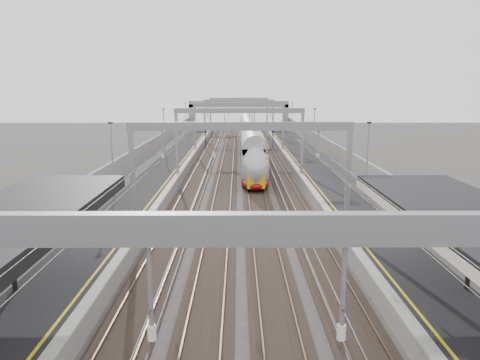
{
  "coord_description": "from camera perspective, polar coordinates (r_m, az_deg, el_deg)",
  "views": [
    {
      "loc": [
        -0.13,
        -4.79,
        9.43
      ],
      "look_at": [
        0.0,
        28.26,
        3.0
      ],
      "focal_mm": 35.0,
      "sensor_mm": 36.0,
      "label": 1
    }
  ],
  "objects": [
    {
      "name": "platform_left",
      "position": [
        51.2,
        -9.07,
        0.82
      ],
      "size": [
        4.0,
        120.0,
        1.0
      ],
      "primitive_type": "cube",
      "color": "black",
      "rests_on": "ground"
    },
    {
      "name": "signal_red_far",
      "position": [
        74.3,
        4.06,
        5.56
      ],
      "size": [
        0.32,
        0.32,
        3.48
      ],
      "color": "black",
      "rests_on": "ground"
    },
    {
      "name": "train",
      "position": [
        64.02,
        1.24,
        4.36
      ],
      "size": [
        2.6,
        47.36,
        4.11
      ],
      "color": "maroon",
      "rests_on": "ground"
    },
    {
      "name": "signal_green",
      "position": [
        73.44,
        -4.21,
        5.49
      ],
      "size": [
        0.32,
        0.32,
        3.48
      ],
      "color": "black",
      "rests_on": "ground"
    },
    {
      "name": "signal_red_near",
      "position": [
        67.83,
        2.6,
        5.06
      ],
      "size": [
        0.32,
        0.32,
        3.48
      ],
      "color": "black",
      "rests_on": "ground"
    },
    {
      "name": "platform_right",
      "position": [
        51.24,
        8.91,
        0.83
      ],
      "size": [
        4.0,
        120.0,
        1.0
      ],
      "primitive_type": "cube",
      "color": "black",
      "rests_on": "ground"
    },
    {
      "name": "wall_right",
      "position": [
        51.66,
        12.45,
        2.03
      ],
      "size": [
        0.3,
        120.0,
        3.2
      ],
      "primitive_type": "cube",
      "color": "gray",
      "rests_on": "ground"
    },
    {
      "name": "overhead_line",
      "position": [
        56.5,
        -0.1,
        7.67
      ],
      "size": [
        13.0,
        140.0,
        6.6
      ],
      "color": "gray",
      "rests_on": "platform_left"
    },
    {
      "name": "overbridge",
      "position": [
        104.87,
        -0.16,
        8.75
      ],
      "size": [
        22.0,
        2.2,
        6.9
      ],
      "color": "gray",
      "rests_on": "ground"
    },
    {
      "name": "tracks",
      "position": [
        50.67,
        -0.08,
        0.33
      ],
      "size": [
        11.4,
        140.0,
        0.2
      ],
      "color": "black",
      "rests_on": "ground"
    },
    {
      "name": "wall_left",
      "position": [
        51.61,
        -12.62,
        2.01
      ],
      "size": [
        0.3,
        120.0,
        3.2
      ],
      "primitive_type": "cube",
      "color": "gray",
      "rests_on": "ground"
    }
  ]
}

